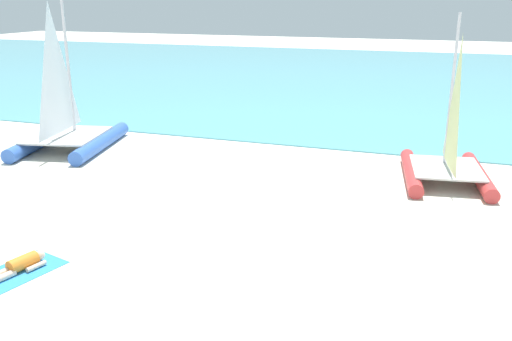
{
  "coord_description": "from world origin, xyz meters",
  "views": [
    {
      "loc": [
        4.43,
        -7.12,
        5.49
      ],
      "look_at": [
        0.0,
        5.67,
        1.2
      ],
      "focal_mm": 38.69,
      "sensor_mm": 36.0,
      "label": 1
    }
  ],
  "objects": [
    {
      "name": "sailboat_red",
      "position": [
        4.66,
        10.09,
        0.75
      ],
      "size": [
        2.99,
        4.17,
        5.04
      ],
      "rotation": [
        0.0,
        0.0,
        0.14
      ],
      "color": "#CC3838",
      "rests_on": "ground"
    },
    {
      "name": "sunbather_left",
      "position": [
        -3.64,
        1.0,
        0.13
      ],
      "size": [
        0.77,
        1.55,
        0.3
      ],
      "rotation": [
        0.0,
        0.0,
        -0.25
      ],
      "color": "orange",
      "rests_on": "towel_left"
    },
    {
      "name": "ground_plane",
      "position": [
        0.0,
        10.0,
        0.0
      ],
      "size": [
        120.0,
        120.0,
        0.0
      ],
      "primitive_type": "plane",
      "color": "silver"
    },
    {
      "name": "towel_left",
      "position": [
        -3.66,
        0.94,
        0.01
      ],
      "size": [
        1.54,
        2.11,
        0.01
      ],
      "primitive_type": "cube",
      "rotation": [
        0.0,
        0.0,
        -0.25
      ],
      "color": "#338CD8",
      "rests_on": "ground"
    },
    {
      "name": "ocean_water",
      "position": [
        0.0,
        32.6,
        0.03
      ],
      "size": [
        120.0,
        40.0,
        0.05
      ],
      "primitive_type": "cube",
      "color": "#5BB2C1",
      "rests_on": "ground"
    },
    {
      "name": "sailboat_blue",
      "position": [
        -8.74,
        9.48,
        0.89
      ],
      "size": [
        3.84,
        5.1,
        5.98
      ],
      "rotation": [
        0.0,
        0.0,
        0.22
      ],
      "color": "blue",
      "rests_on": "ground"
    }
  ]
}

